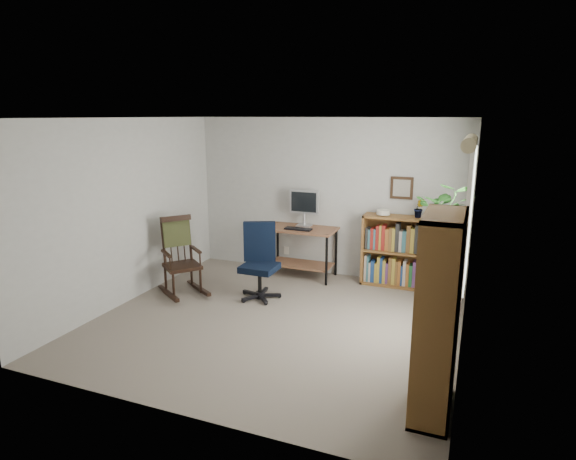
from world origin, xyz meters
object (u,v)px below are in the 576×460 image
at_px(desk, 301,252).
at_px(tall_bookshelf, 438,316).
at_px(low_bookshelf, 397,251).
at_px(office_chair, 259,262).
at_px(rocking_chair, 182,256).

bearing_deg(desk, tall_bookshelf, -52.06).
bearing_deg(low_bookshelf, desk, -175.20).
xyz_separation_m(desk, low_bookshelf, (1.43, 0.12, 0.13)).
bearing_deg(low_bookshelf, tall_bookshelf, -74.99).
bearing_deg(desk, office_chair, -100.26).
bearing_deg(tall_bookshelf, low_bookshelf, 105.01).
distance_m(office_chair, tall_bookshelf, 3.02).
bearing_deg(desk, rocking_chair, -134.22).
height_order(desk, tall_bookshelf, tall_bookshelf).
bearing_deg(low_bookshelf, rocking_chair, -152.19).
bearing_deg(desk, low_bookshelf, 4.80).
height_order(desk, low_bookshelf, low_bookshelf).
xyz_separation_m(office_chair, low_bookshelf, (1.62, 1.20, -0.00)).
relative_size(office_chair, tall_bookshelf, 0.61).
relative_size(desk, office_chair, 1.02).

